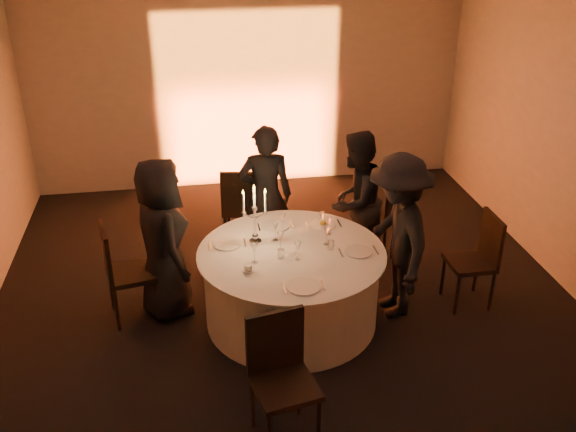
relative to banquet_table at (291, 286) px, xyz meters
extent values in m
plane|color=black|center=(0.00, 0.00, -0.38)|extent=(7.00, 7.00, 0.00)
plane|color=silver|center=(0.00, 0.00, 2.62)|extent=(7.00, 7.00, 0.00)
plane|color=#AAA49E|center=(0.00, 3.50, 1.12)|extent=(7.00, 0.00, 7.00)
cube|color=black|center=(0.00, 3.20, -0.33)|extent=(0.25, 0.12, 0.10)
cylinder|color=black|center=(0.00, 0.00, -0.37)|extent=(0.60, 0.60, 0.03)
cylinder|color=black|center=(0.00, 0.00, -0.01)|extent=(0.20, 0.20, 0.75)
cylinder|color=silver|center=(0.00, 0.00, -0.01)|extent=(1.68, 1.68, 0.75)
cylinder|color=silver|center=(0.00, 0.00, 0.38)|extent=(1.80, 1.80, 0.02)
cube|color=black|center=(-1.54, 0.32, 0.11)|extent=(0.53, 0.53, 0.05)
cube|color=black|center=(-1.73, 0.28, 0.38)|extent=(0.13, 0.45, 0.51)
cylinder|color=black|center=(-1.31, 0.17, -0.14)|extent=(0.04, 0.04, 0.48)
cylinder|color=black|center=(-1.39, 0.55, -0.14)|extent=(0.04, 0.04, 0.48)
cylinder|color=black|center=(-1.68, 0.09, -0.14)|extent=(0.04, 0.04, 0.48)
cylinder|color=black|center=(-1.76, 0.47, -0.14)|extent=(0.04, 0.04, 0.48)
cube|color=black|center=(-0.31, 1.61, 0.11)|extent=(0.53, 0.53, 0.05)
cube|color=black|center=(-0.34, 1.41, 0.39)|extent=(0.45, 0.12, 0.51)
cylinder|color=black|center=(-0.08, 1.76, -0.14)|extent=(0.04, 0.04, 0.48)
cylinder|color=black|center=(-0.46, 1.83, -0.14)|extent=(0.04, 0.04, 0.48)
cylinder|color=black|center=(-0.15, 1.38, -0.14)|extent=(0.04, 0.04, 0.48)
cylinder|color=black|center=(-0.53, 1.46, -0.14)|extent=(0.04, 0.04, 0.48)
cube|color=black|center=(1.28, 1.27, 0.03)|extent=(0.54, 0.54, 0.05)
cube|color=black|center=(1.40, 1.15, 0.27)|extent=(0.30, 0.30, 0.44)
cylinder|color=black|center=(1.28, 1.50, -0.18)|extent=(0.04, 0.04, 0.41)
cylinder|color=black|center=(1.05, 1.27, -0.18)|extent=(0.04, 0.04, 0.41)
cylinder|color=black|center=(1.51, 1.27, -0.18)|extent=(0.04, 0.04, 0.41)
cylinder|color=black|center=(1.28, 1.04, -0.18)|extent=(0.04, 0.04, 0.41)
cube|color=black|center=(1.83, -0.01, 0.09)|extent=(0.43, 0.43, 0.05)
cube|color=black|center=(2.02, -0.01, 0.35)|extent=(0.04, 0.43, 0.49)
cylinder|color=black|center=(1.64, 0.17, -0.15)|extent=(0.04, 0.04, 0.46)
cylinder|color=black|center=(1.64, -0.19, -0.15)|extent=(0.04, 0.04, 0.46)
cylinder|color=black|center=(2.01, 0.18, -0.15)|extent=(0.04, 0.04, 0.46)
cylinder|color=black|center=(2.01, -0.19, -0.15)|extent=(0.04, 0.04, 0.46)
cube|color=black|center=(-0.32, -1.54, 0.12)|extent=(0.54, 0.54, 0.05)
cube|color=black|center=(-0.36, -1.33, 0.40)|extent=(0.46, 0.13, 0.52)
cylinder|color=black|center=(-0.09, -1.69, -0.14)|extent=(0.04, 0.04, 0.49)
cylinder|color=black|center=(-0.55, -1.38, -0.14)|extent=(0.04, 0.04, 0.49)
cylinder|color=black|center=(-0.16, -1.30, -0.14)|extent=(0.04, 0.04, 0.49)
imported|color=black|center=(-1.21, 0.37, 0.44)|extent=(0.73, 0.92, 1.64)
imported|color=black|center=(-0.08, 1.18, 0.43)|extent=(0.62, 0.43, 1.64)
imported|color=black|center=(0.87, 0.94, 0.41)|extent=(0.98, 0.97, 1.59)
imported|color=black|center=(1.03, -0.01, 0.46)|extent=(0.64, 1.10, 1.69)
cylinder|color=silver|center=(-0.59, 0.24, 0.39)|extent=(0.27, 0.27, 0.01)
cube|color=silver|center=(-0.76, 0.24, 0.39)|extent=(0.01, 0.17, 0.01)
cube|color=silver|center=(-0.42, 0.24, 0.39)|extent=(0.02, 0.17, 0.01)
cylinder|color=silver|center=(-0.07, 0.54, 0.39)|extent=(0.29, 0.29, 0.01)
cube|color=silver|center=(-0.24, 0.54, 0.39)|extent=(0.02, 0.17, 0.01)
cube|color=silver|center=(0.10, 0.54, 0.39)|extent=(0.02, 0.17, 0.01)
cylinder|color=silver|center=(0.41, 0.49, 0.39)|extent=(0.26, 0.26, 0.01)
cube|color=silver|center=(0.24, 0.49, 0.39)|extent=(0.01, 0.17, 0.01)
cube|color=silver|center=(0.58, 0.49, 0.39)|extent=(0.01, 0.17, 0.01)
sphere|color=gold|center=(0.41, 0.49, 0.43)|extent=(0.07, 0.07, 0.07)
cylinder|color=silver|center=(0.62, -0.11, 0.39)|extent=(0.26, 0.26, 0.01)
cube|color=silver|center=(0.45, -0.11, 0.39)|extent=(0.02, 0.17, 0.01)
cube|color=silver|center=(0.79, -0.11, 0.39)|extent=(0.01, 0.17, 0.01)
cylinder|color=silver|center=(0.00, -0.62, 0.39)|extent=(0.29, 0.29, 0.01)
cube|color=silver|center=(-0.17, -0.62, 0.39)|extent=(0.02, 0.17, 0.01)
cube|color=silver|center=(0.17, -0.62, 0.39)|extent=(0.02, 0.17, 0.01)
cylinder|color=silver|center=(-0.44, -0.28, 0.39)|extent=(0.11, 0.11, 0.01)
cylinder|color=silver|center=(-0.44, -0.28, 0.42)|extent=(0.07, 0.07, 0.06)
cylinder|color=silver|center=(-0.32, 0.24, 0.39)|extent=(0.12, 0.12, 0.02)
sphere|color=silver|center=(-0.32, 0.24, 0.45)|extent=(0.07, 0.07, 0.07)
cylinder|color=silver|center=(-0.32, 0.24, 0.58)|extent=(0.02, 0.02, 0.32)
cylinder|color=silver|center=(-0.32, 0.24, 0.75)|extent=(0.05, 0.05, 0.03)
cylinder|color=white|center=(-0.32, 0.24, 0.86)|extent=(0.02, 0.02, 0.21)
cone|color=#FCAF2D|center=(-0.32, 0.24, 0.98)|extent=(0.02, 0.02, 0.03)
cylinder|color=silver|center=(-0.37, 0.24, 0.67)|extent=(0.12, 0.02, 0.08)
cylinder|color=silver|center=(-0.42, 0.24, 0.70)|extent=(0.05, 0.05, 0.03)
cylinder|color=white|center=(-0.42, 0.24, 0.81)|extent=(0.02, 0.02, 0.21)
cone|color=#FCAF2D|center=(-0.42, 0.24, 0.94)|extent=(0.02, 0.02, 0.03)
cylinder|color=silver|center=(-0.26, 0.24, 0.67)|extent=(0.12, 0.02, 0.08)
cylinder|color=silver|center=(-0.21, 0.24, 0.70)|extent=(0.05, 0.05, 0.03)
cylinder|color=white|center=(-0.21, 0.24, 0.81)|extent=(0.02, 0.02, 0.21)
cone|color=#FCAF2D|center=(-0.21, 0.24, 0.94)|extent=(0.02, 0.02, 0.03)
cylinder|color=silver|center=(0.43, 0.29, 0.39)|extent=(0.06, 0.06, 0.01)
cylinder|color=silver|center=(0.43, 0.29, 0.44)|extent=(0.01, 0.01, 0.10)
cone|color=silver|center=(0.43, 0.29, 0.53)|extent=(0.07, 0.07, 0.09)
cylinder|color=silver|center=(0.36, 0.09, 0.39)|extent=(0.06, 0.06, 0.01)
cylinder|color=silver|center=(0.36, 0.09, 0.44)|extent=(0.01, 0.01, 0.10)
cone|color=silver|center=(0.36, 0.09, 0.53)|extent=(0.07, 0.07, 0.09)
cylinder|color=silver|center=(-0.10, 0.05, 0.39)|extent=(0.06, 0.06, 0.01)
cylinder|color=silver|center=(-0.10, 0.05, 0.44)|extent=(0.01, 0.01, 0.10)
cone|color=silver|center=(-0.10, 0.05, 0.53)|extent=(0.07, 0.07, 0.09)
cylinder|color=silver|center=(0.03, -0.16, 0.39)|extent=(0.06, 0.06, 0.01)
cylinder|color=silver|center=(0.03, -0.16, 0.44)|extent=(0.01, 0.01, 0.10)
cone|color=silver|center=(0.03, -0.16, 0.53)|extent=(0.07, 0.07, 0.09)
cylinder|color=silver|center=(-0.37, -0.14, 0.39)|extent=(0.06, 0.06, 0.01)
cylinder|color=silver|center=(-0.37, -0.14, 0.44)|extent=(0.01, 0.01, 0.10)
cone|color=silver|center=(-0.37, -0.14, 0.53)|extent=(0.07, 0.07, 0.09)
cylinder|color=silver|center=(-0.02, 0.42, 0.39)|extent=(0.06, 0.06, 0.01)
cylinder|color=silver|center=(-0.02, 0.42, 0.44)|extent=(0.01, 0.01, 0.10)
cone|color=silver|center=(-0.02, 0.42, 0.53)|extent=(0.07, 0.07, 0.09)
cylinder|color=silver|center=(0.38, 0.40, 0.39)|extent=(0.06, 0.06, 0.01)
cylinder|color=silver|center=(0.38, 0.40, 0.44)|extent=(0.01, 0.01, 0.10)
cone|color=silver|center=(0.38, 0.40, 0.53)|extent=(0.07, 0.07, 0.09)
cylinder|color=silver|center=(-0.12, 0.25, 0.39)|extent=(0.06, 0.06, 0.01)
cylinder|color=silver|center=(-0.12, 0.25, 0.44)|extent=(0.01, 0.01, 0.10)
cone|color=silver|center=(-0.12, 0.25, 0.53)|extent=(0.07, 0.07, 0.09)
cylinder|color=silver|center=(0.38, -0.02, 0.43)|extent=(0.07, 0.07, 0.09)
cylinder|color=silver|center=(-0.12, -0.10, 0.43)|extent=(0.07, 0.07, 0.09)
camera|label=1|loc=(-0.91, -5.20, 3.41)|focal=40.00mm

